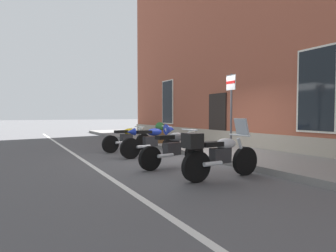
# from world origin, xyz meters

# --- Properties ---
(ground_plane) EXTENTS (140.00, 140.00, 0.00)m
(ground_plane) POSITION_xyz_m (0.00, 0.00, 0.00)
(ground_plane) COLOR #4C4C4F
(sidewalk) EXTENTS (28.12, 2.77, 0.16)m
(sidewalk) POSITION_xyz_m (0.00, 1.39, 0.08)
(sidewalk) COLOR slate
(sidewalk) RESTS_ON ground_plane
(lane_stripe) EXTENTS (28.12, 0.12, 0.01)m
(lane_stripe) POSITION_xyz_m (0.00, -3.20, 0.00)
(lane_stripe) COLOR silver
(lane_stripe) RESTS_ON ground_plane
(brick_pub_facade) EXTENTS (22.12, 6.14, 10.54)m
(brick_pub_facade) POSITION_xyz_m (0.00, 5.79, 5.26)
(brick_pub_facade) COLOR brown
(brick_pub_facade) RESTS_ON ground_plane
(motorcycle_yellow_naked) EXTENTS (0.69, 2.06, 0.93)m
(motorcycle_yellow_naked) POSITION_xyz_m (-2.58, -1.27, 0.47)
(motorcycle_yellow_naked) COLOR black
(motorcycle_yellow_naked) RESTS_ON ground_plane
(motorcycle_blue_sport) EXTENTS (0.62, 2.15, 1.06)m
(motorcycle_blue_sport) POSITION_xyz_m (-0.88, -1.03, 0.57)
(motorcycle_blue_sport) COLOR black
(motorcycle_blue_sport) RESTS_ON ground_plane
(motorcycle_grey_naked) EXTENTS (0.62, 2.07, 0.98)m
(motorcycle_grey_naked) POSITION_xyz_m (0.94, -1.35, 0.48)
(motorcycle_grey_naked) COLOR black
(motorcycle_grey_naked) RESTS_ON ground_plane
(motorcycle_silver_touring) EXTENTS (0.62, 2.00, 1.30)m
(motorcycle_silver_touring) POSITION_xyz_m (2.54, -1.23, 0.54)
(motorcycle_silver_touring) COLOR black
(motorcycle_silver_touring) RESTS_ON ground_plane
(parking_sign) EXTENTS (0.36, 0.07, 2.41)m
(parking_sign) POSITION_xyz_m (1.03, 0.52, 1.71)
(parking_sign) COLOR #4C4C51
(parking_sign) RESTS_ON sidewalk
(barrel_planter) EXTENTS (0.66, 0.66, 0.89)m
(barrel_planter) POSITION_xyz_m (-3.37, 0.51, 0.52)
(barrel_planter) COLOR brown
(barrel_planter) RESTS_ON sidewalk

